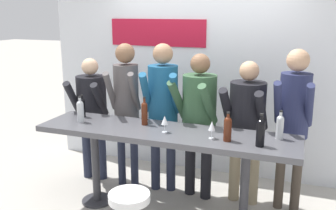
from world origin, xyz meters
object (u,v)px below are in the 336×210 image
object	(u,v)px
wine_bottle_0	(80,110)
wine_bottle_2	(261,131)
wine_bottle_4	(228,128)
wine_glass_0	(165,121)
tasting_table	(165,142)
wine_bottle_1	(82,107)
person_far_left	(92,106)
wine_bottle_5	(144,112)
person_center_right	(247,118)
person_right	(294,112)
person_center_left	(163,101)
person_center	(199,111)
person_left	(126,98)
wine_glass_1	(212,126)
wine_bottle_3	(280,126)

from	to	relation	value
wine_bottle_0	wine_bottle_2	size ratio (longest dim) A/B	0.95
wine_bottle_4	wine_glass_0	xyz separation A→B (m)	(-0.65, 0.03, -0.01)
tasting_table	wine_bottle_1	world-z (taller)	wine_bottle_1
wine_bottle_1	wine_bottle_2	size ratio (longest dim) A/B	0.85
person_far_left	wine_bottle_5	world-z (taller)	person_far_left
person_center_right	wine_glass_0	bearing A→B (deg)	-131.54
wine_bottle_0	person_right	bearing A→B (deg)	15.49
person_right	person_center_left	bearing A→B (deg)	-176.68
person_center_left	person_center	xyz separation A→B (m)	(0.45, -0.01, -0.08)
person_left	wine_bottle_4	xyz separation A→B (m)	(1.37, -0.62, -0.04)
wine_bottle_4	wine_bottle_5	distance (m)	0.97
person_center_left	wine_bottle_2	bearing A→B (deg)	-40.36
wine_glass_1	wine_bottle_0	bearing A→B (deg)	178.41
wine_bottle_0	wine_bottle_3	world-z (taller)	wine_bottle_0
wine_bottle_5	wine_glass_0	distance (m)	0.35
person_center	wine_bottle_1	xyz separation A→B (m)	(-1.29, -0.39, 0.03)
person_center_left	wine_bottle_3	world-z (taller)	person_center_left
tasting_table	wine_bottle_3	bearing A→B (deg)	6.69
person_right	wine_bottle_2	size ratio (longest dim) A/B	5.79
tasting_table	wine_bottle_4	world-z (taller)	wine_bottle_4
wine_bottle_2	person_left	bearing A→B (deg)	158.75
tasting_table	wine_bottle_2	distance (m)	1.03
tasting_table	person_right	distance (m)	1.40
wine_bottle_3	wine_bottle_4	bearing A→B (deg)	-153.96
person_center_right	wine_bottle_0	size ratio (longest dim) A/B	5.60
person_center_left	wine_bottle_2	distance (m)	1.39
person_center_right	person_right	xyz separation A→B (m)	(0.49, -0.01, 0.12)
person_center	wine_glass_1	xyz separation A→B (m)	(0.30, -0.62, 0.04)
wine_bottle_3	wine_glass_0	bearing A→B (deg)	-170.19
wine_glass_0	person_right	bearing A→B (deg)	27.60
person_center_left	wine_glass_1	distance (m)	0.98
wine_bottle_4	wine_glass_1	bearing A→B (deg)	175.68
wine_bottle_4	wine_bottle_3	bearing A→B (deg)	26.04
person_left	wine_bottle_5	world-z (taller)	person_left
wine_bottle_2	wine_bottle_3	world-z (taller)	wine_bottle_2
wine_bottle_0	tasting_table	bearing A→B (deg)	2.26
person_center	wine_bottle_5	size ratio (longest dim) A/B	5.51
person_left	person_center	size ratio (longest dim) A/B	1.05
wine_bottle_5	wine_glass_1	world-z (taller)	wine_bottle_5
wine_bottle_0	wine_bottle_4	distance (m)	1.66
person_left	wine_bottle_5	xyz separation A→B (m)	(0.42, -0.41, -0.04)
person_center	wine_bottle_2	distance (m)	1.02
tasting_table	wine_bottle_4	distance (m)	0.73
tasting_table	person_far_left	xyz separation A→B (m)	(-1.21, 0.56, 0.14)
person_left	wine_bottle_3	size ratio (longest dim) A/B	6.28
person_center	person_center_right	xyz separation A→B (m)	(0.54, 0.05, -0.04)
wine_bottle_0	wine_glass_0	size ratio (longest dim) A/B	1.67
person_far_left	wine_bottle_4	bearing A→B (deg)	-25.03
wine_bottle_3	wine_glass_1	distance (m)	0.65
wine_bottle_1	wine_bottle_2	world-z (taller)	wine_bottle_2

